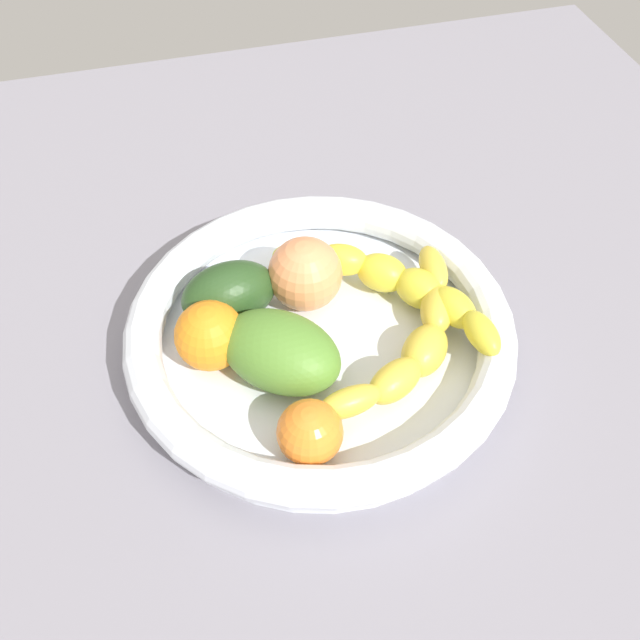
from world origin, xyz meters
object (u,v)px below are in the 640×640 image
at_px(banana_draped_left, 413,342).
at_px(orange_front, 310,432).
at_px(mango_green, 280,352).
at_px(fruit_bowl, 320,333).
at_px(banana_draped_right, 396,284).
at_px(peach_blush, 301,275).
at_px(orange_mid_left, 210,336).
at_px(avocado_dark, 229,294).

height_order(banana_draped_left, orange_front, orange_front).
bearing_deg(mango_green, fruit_bowl, -146.65).
xyz_separation_m(banana_draped_right, peach_blush, (0.09, -0.03, 0.01)).
bearing_deg(orange_mid_left, orange_front, 117.60).
relative_size(peach_blush, avocado_dark, 0.78).
xyz_separation_m(orange_mid_left, avocado_dark, (-0.03, -0.05, -0.00)).
distance_m(banana_draped_right, mango_green, 0.14).
height_order(peach_blush, avocado_dark, peach_blush).
bearing_deg(orange_mid_left, fruit_bowl, 177.03).
distance_m(fruit_bowl, banana_draped_left, 0.09).
relative_size(orange_front, avocado_dark, 0.60).
height_order(orange_front, peach_blush, peach_blush).
xyz_separation_m(banana_draped_left, avocado_dark, (0.15, -0.10, 0.00)).
relative_size(fruit_bowl, orange_mid_left, 5.64).
xyz_separation_m(fruit_bowl, banana_draped_left, (-0.08, 0.04, 0.02)).
xyz_separation_m(mango_green, avocado_dark, (0.03, -0.08, -0.00)).
height_order(orange_front, avocado_dark, avocado_dark).
relative_size(fruit_bowl, banana_draped_left, 2.06).
distance_m(banana_draped_left, mango_green, 0.12).
bearing_deg(banana_draped_left, banana_draped_right, -95.94).
xyz_separation_m(fruit_bowl, avocado_dark, (0.08, -0.06, 0.02)).
relative_size(fruit_bowl, mango_green, 3.21).
relative_size(banana_draped_left, orange_mid_left, 2.74).
bearing_deg(mango_green, avocado_dark, -69.49).
bearing_deg(banana_draped_right, avocado_dark, -9.94).
distance_m(peach_blush, mango_green, 0.09).
xyz_separation_m(orange_front, mango_green, (0.01, -0.09, 0.00)).
relative_size(orange_front, orange_mid_left, 0.86).
xyz_separation_m(orange_front, avocado_dark, (0.04, -0.17, 0.00)).
bearing_deg(mango_green, peach_blush, -115.47).
height_order(banana_draped_left, peach_blush, peach_blush).
bearing_deg(fruit_bowl, banana_draped_left, 150.06).
xyz_separation_m(orange_mid_left, peach_blush, (-0.10, -0.05, 0.00)).
bearing_deg(orange_front, mango_green, -86.56).
relative_size(banana_draped_right, mango_green, 1.62).
bearing_deg(orange_mid_left, peach_blush, -152.92).
bearing_deg(fruit_bowl, banana_draped_right, -162.45).
bearing_deg(banana_draped_left, orange_front, 31.22).
relative_size(banana_draped_left, avocado_dark, 1.92).
height_order(banana_draped_right, avocado_dark, avocado_dark).
distance_m(banana_draped_right, avocado_dark, 0.16).
height_order(banana_draped_left, mango_green, mango_green).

